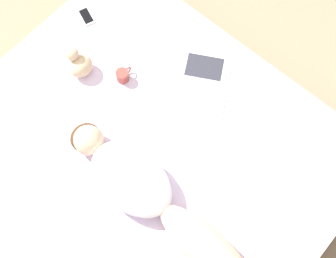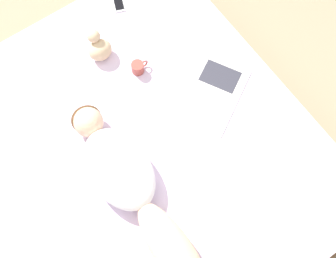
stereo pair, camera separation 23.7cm
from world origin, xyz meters
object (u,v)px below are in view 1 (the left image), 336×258
(person, at_px, (150,196))
(cell_phone, at_px, (86,16))
(coffee_mug, at_px, (123,75))
(open_magazine, at_px, (201,84))

(person, xyz_separation_m, cell_phone, (0.63, 1.13, -0.09))
(coffee_mug, height_order, cell_phone, coffee_mug)
(open_magazine, bearing_deg, cell_phone, 67.92)
(person, bearing_deg, coffee_mug, 55.55)
(open_magazine, relative_size, cell_phone, 3.78)
(person, height_order, cell_phone, person)
(person, relative_size, coffee_mug, 11.50)
(person, xyz_separation_m, coffee_mug, (0.46, 0.64, -0.05))
(person, bearing_deg, open_magazine, 19.71)
(open_magazine, relative_size, coffee_mug, 5.19)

